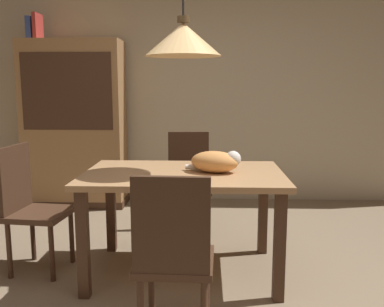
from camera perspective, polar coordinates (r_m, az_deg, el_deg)
The scene contains 10 objects.
back_wall at distance 4.97m, azimuth 1.20°, elevation 10.32°, with size 6.40×0.10×2.90m, color beige.
dining_table at distance 2.97m, azimuth -1.14°, elevation -4.44°, with size 1.40×0.90×0.75m.
chair_far_back at distance 3.86m, azimuth -0.47°, elevation -3.36°, with size 0.42×0.42×0.93m.
chair_near_front at distance 2.18m, azimuth -2.53°, elevation -13.38°, with size 0.41×0.41×0.93m.
chair_left_side at distance 3.28m, azimuth -21.34°, elevation -6.27°, with size 0.44×0.44×0.93m.
cat_sleeping at distance 2.93m, azimuth 3.32°, elevation -1.11°, with size 0.40×0.31×0.16m.
pendant_lamp at distance 2.91m, azimuth -1.20°, elevation 15.38°, with size 0.52×0.52×1.30m.
hutch_bookcase at distance 4.89m, azimuth -15.71°, elevation 3.43°, with size 1.12×0.45×1.85m.
book_blue_wide at distance 5.06m, azimuth -20.98°, elevation 15.63°, with size 0.06×0.24×0.24m, color #384C93.
book_red_tall at distance 5.03m, azimuth -20.31°, elevation 15.92°, with size 0.04×0.22×0.28m, color #B73833.
Camera 1 is at (0.08, -2.32, 1.35)m, focal length 39.05 mm.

